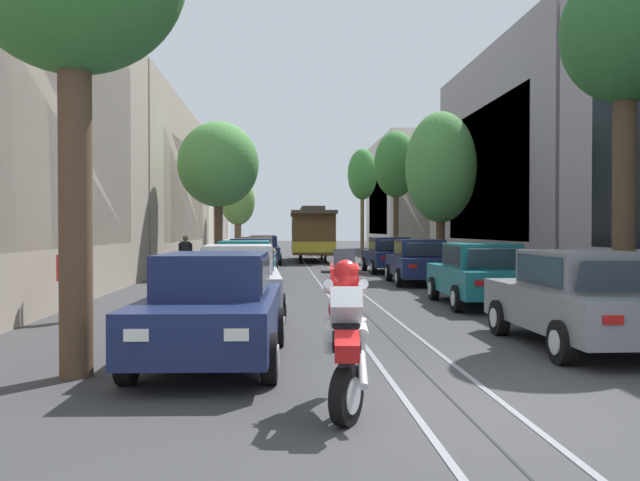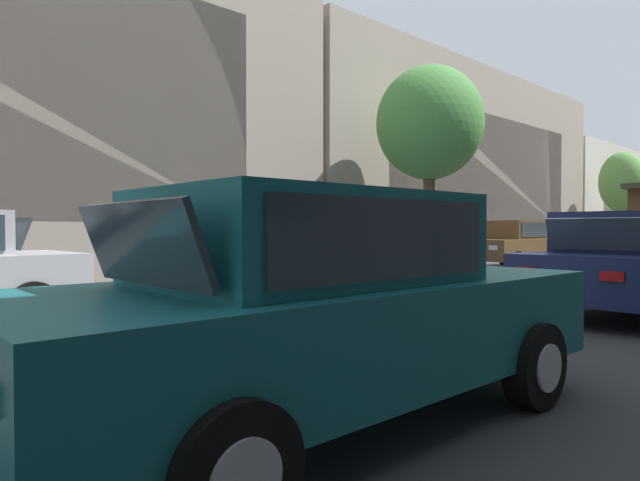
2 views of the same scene
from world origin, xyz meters
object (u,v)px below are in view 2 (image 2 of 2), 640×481
at_px(parked_car_navy_sixth_left, 583,241).
at_px(parked_car_navy_mid_right, 627,263).
at_px(parked_car_brown_fifth_left, 511,244).
at_px(street_tree_kerb_left_second, 429,124).
at_px(parked_car_teal_mid_left, 250,255).
at_px(parked_car_grey_far_left, 624,239).
at_px(street_tree_kerb_left_mid, 622,184).
at_px(parked_car_teal_second_right, 319,307).
at_px(pedestrian_on_left_pavement, 367,240).
at_px(parked_car_navy_fourth_left, 403,249).

height_order(parked_car_navy_sixth_left, parked_car_navy_mid_right, same).
height_order(parked_car_brown_fifth_left, parked_car_navy_sixth_left, same).
distance_m(parked_car_navy_mid_right, street_tree_kerb_left_second, 10.05).
height_order(parked_car_teal_mid_left, parked_car_navy_sixth_left, same).
relative_size(parked_car_navy_sixth_left, parked_car_grey_far_left, 1.00).
bearing_deg(street_tree_kerb_left_mid, parked_car_brown_fifth_left, -83.48).
bearing_deg(street_tree_kerb_left_mid, parked_car_navy_sixth_left, -79.28).
bearing_deg(parked_car_teal_second_right, pedestrian_on_left_pavement, 130.19).
bearing_deg(parked_car_navy_mid_right, pedestrian_on_left_pavement, 156.89).
distance_m(parked_car_teal_second_right, pedestrian_on_left_pavement, 13.67).
bearing_deg(parked_car_navy_fourth_left, parked_car_brown_fifth_left, 90.27).
bearing_deg(parked_car_navy_sixth_left, parked_car_teal_mid_left, -90.41).
height_order(parked_car_navy_sixth_left, parked_car_teal_second_right, same).
bearing_deg(parked_car_teal_second_right, street_tree_kerb_left_second, 122.24).
bearing_deg(pedestrian_on_left_pavement, street_tree_kerb_left_mid, 87.82).
bearing_deg(parked_car_navy_sixth_left, street_tree_kerb_left_mid, 100.72).
xyz_separation_m(parked_car_teal_second_right, parked_car_navy_mid_right, (-0.13, 6.74, 0.00)).
height_order(parked_car_teal_mid_left, pedestrian_on_left_pavement, pedestrian_on_left_pavement).
xyz_separation_m(parked_car_teal_mid_left, street_tree_kerb_left_second, (-1.56, 8.24, 3.88)).
bearing_deg(street_tree_kerb_left_second, parked_car_brown_fifth_left, 58.78).
bearing_deg(street_tree_kerb_left_second, parked_car_navy_fourth_left, -65.25).
xyz_separation_m(parked_car_navy_sixth_left, street_tree_kerb_left_mid, (-2.05, 10.82, 3.04)).
xyz_separation_m(parked_car_navy_fourth_left, parked_car_brown_fifth_left, (-0.03, 5.85, 0.00)).
height_order(parked_car_navy_fourth_left, parked_car_navy_sixth_left, same).
height_order(parked_car_grey_far_left, parked_car_navy_mid_right, same).
relative_size(parked_car_grey_far_left, parked_car_navy_mid_right, 1.00).
bearing_deg(parked_car_teal_second_right, parked_car_navy_mid_right, 91.14).
distance_m(parked_car_navy_fourth_left, parked_car_navy_sixth_left, 11.56).
distance_m(parked_car_brown_fifth_left, street_tree_kerb_left_mid, 16.91).
relative_size(parked_car_brown_fifth_left, parked_car_navy_sixth_left, 0.99).
relative_size(parked_car_teal_mid_left, parked_car_navy_fourth_left, 1.00).
xyz_separation_m(parked_car_navy_mid_right, street_tree_kerb_left_second, (-7.53, 5.41, 3.88)).
height_order(parked_car_teal_mid_left, parked_car_teal_second_right, same).
height_order(parked_car_navy_fourth_left, pedestrian_on_left_pavement, pedestrian_on_left_pavement).
bearing_deg(parked_car_navy_sixth_left, parked_car_navy_fourth_left, -90.65).
height_order(parked_car_navy_fourth_left, parked_car_grey_far_left, same).
relative_size(parked_car_brown_fifth_left, street_tree_kerb_left_second, 0.67).
distance_m(parked_car_brown_fifth_left, parked_car_grey_far_left, 10.88).
bearing_deg(pedestrian_on_left_pavement, parked_car_navy_sixth_left, 74.03).
bearing_deg(parked_car_grey_far_left, parked_car_navy_mid_right, -72.44).
relative_size(parked_car_grey_far_left, parked_car_teal_second_right, 1.00).
bearing_deg(street_tree_kerb_left_mid, pedestrian_on_left_pavement, -92.18).
xyz_separation_m(parked_car_teal_mid_left, street_tree_kerb_left_mid, (-1.93, 27.26, 3.04)).
xyz_separation_m(parked_car_navy_fourth_left, pedestrian_on_left_pavement, (-2.70, 1.64, 0.15)).
bearing_deg(parked_car_grey_far_left, pedestrian_on_left_pavement, -100.30).
distance_m(parked_car_brown_fifth_left, parked_car_navy_sixth_left, 5.71).
bearing_deg(street_tree_kerb_left_second, parked_car_teal_second_right, -57.76).
bearing_deg(street_tree_kerb_left_mid, parked_car_teal_second_right, -75.55).
relative_size(parked_car_navy_sixth_left, street_tree_kerb_left_second, 0.67).
xyz_separation_m(parked_car_navy_sixth_left, parked_car_navy_mid_right, (5.85, -13.62, 0.00)).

